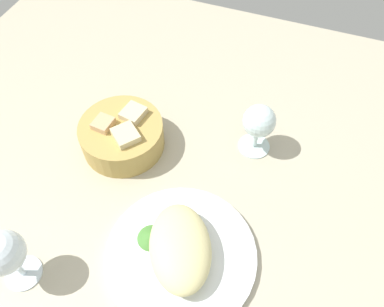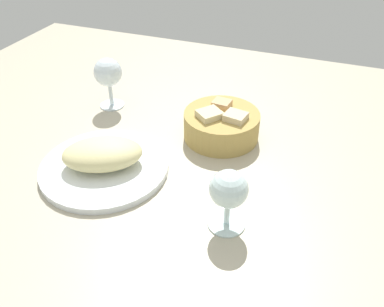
% 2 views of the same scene
% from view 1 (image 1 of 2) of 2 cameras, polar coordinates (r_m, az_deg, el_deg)
% --- Properties ---
extents(ground_plane, '(1.40, 1.40, 0.02)m').
position_cam_1_polar(ground_plane, '(0.72, -2.86, -11.85)').
color(ground_plane, '#B4AB93').
extents(plate, '(0.26, 0.26, 0.01)m').
position_cam_1_polar(plate, '(0.69, -1.68, -14.84)').
color(plate, white).
rests_on(plate, ground_plane).
extents(omelette, '(0.19, 0.17, 0.05)m').
position_cam_1_polar(omelette, '(0.66, -1.75, -13.77)').
color(omelette, beige).
rests_on(omelette, plate).
extents(lettuce_garnish, '(0.05, 0.05, 0.01)m').
position_cam_1_polar(lettuce_garnish, '(0.69, -6.09, -12.14)').
color(lettuce_garnish, '#478236').
rests_on(lettuce_garnish, plate).
extents(bread_basket, '(0.17, 0.17, 0.08)m').
position_cam_1_polar(bread_basket, '(0.80, -10.28, 2.73)').
color(bread_basket, tan).
rests_on(bread_basket, ground_plane).
extents(wine_glass_near, '(0.07, 0.07, 0.12)m').
position_cam_1_polar(wine_glass_near, '(0.77, 9.88, 4.44)').
color(wine_glass_near, silver).
rests_on(wine_glass_near, ground_plane).
extents(wine_glass_far, '(0.07, 0.07, 0.13)m').
position_cam_1_polar(wine_glass_far, '(0.67, -26.15, -13.29)').
color(wine_glass_far, silver).
rests_on(wine_glass_far, ground_plane).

